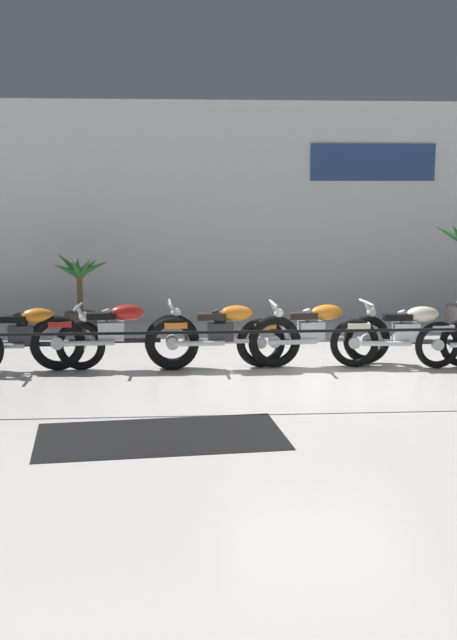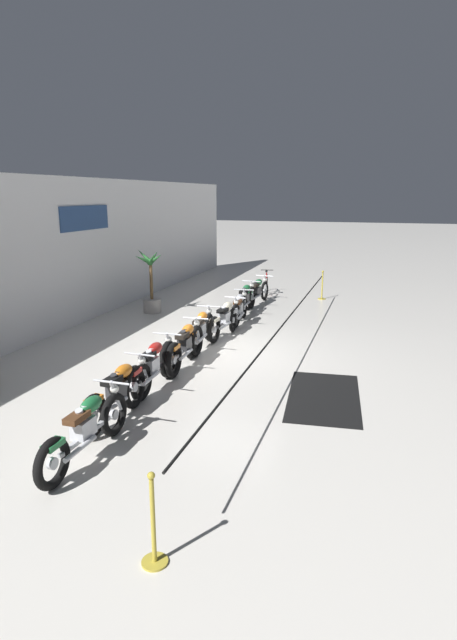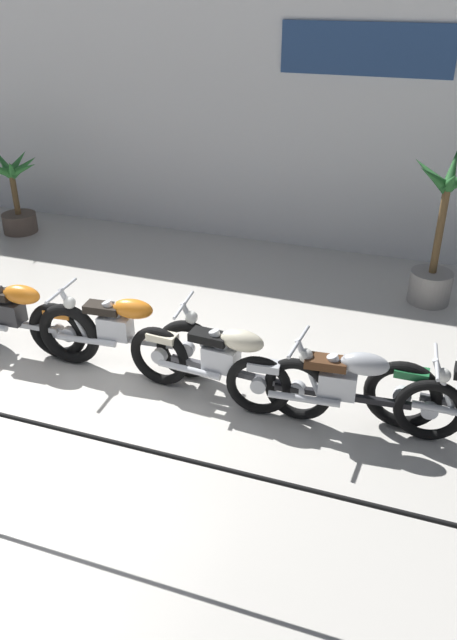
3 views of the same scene
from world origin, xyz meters
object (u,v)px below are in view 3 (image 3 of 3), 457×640
object	(u,v)px
motorcycle_orange_3	(13,318)
motorcycle_cream_5	(226,363)
motorcycle_silver_6	(344,388)
potted_palm_left_of_row	(436,249)
potted_palm_right_of_row	(15,196)
motorcycle_orange_4	(121,332)

from	to	relation	value
motorcycle_orange_3	motorcycle_cream_5	bearing A→B (deg)	-1.73
motorcycle_silver_6	potted_palm_left_of_row	distance (m)	3.20
motorcycle_cream_5	potted_palm_right_of_row	world-z (taller)	potted_palm_right_of_row
motorcycle_orange_4	motorcycle_silver_6	bearing A→B (deg)	-5.47
motorcycle_orange_3	potted_palm_left_of_row	bearing A→B (deg)	33.65
motorcycle_orange_3	motorcycle_silver_6	distance (m)	3.87
motorcycle_cream_5	potted_palm_left_of_row	size ratio (longest dim) A/B	1.09
motorcycle_orange_3	motorcycle_cream_5	xyz separation A→B (m)	(2.66, -0.08, -0.00)
motorcycle_cream_5	motorcycle_orange_3	bearing A→B (deg)	178.27
motorcycle_cream_5	potted_palm_left_of_row	world-z (taller)	potted_palm_left_of_row
motorcycle_orange_4	motorcycle_silver_6	distance (m)	2.56
motorcycle_orange_3	motorcycle_orange_4	xyz separation A→B (m)	(1.32, 0.14, -0.01)
motorcycle_silver_6	motorcycle_cream_5	bearing A→B (deg)	178.69
motorcycle_orange_3	potted_palm_right_of_row	xyz separation A→B (m)	(-2.41, 3.40, 0.18)
motorcycle_orange_4	potted_palm_right_of_row	xyz separation A→B (m)	(-3.73, 3.26, 0.19)
potted_palm_left_of_row	motorcycle_cream_5	bearing A→B (deg)	-121.09
motorcycle_orange_4	motorcycle_silver_6	size ratio (longest dim) A/B	0.98
potted_palm_right_of_row	motorcycle_orange_3	bearing A→B (deg)	-54.72
motorcycle_cream_5	motorcycle_silver_6	bearing A→B (deg)	-1.31
motorcycle_orange_4	potted_palm_right_of_row	size ratio (longest dim) A/B	1.57
motorcycle_orange_4	potted_palm_left_of_row	size ratio (longest dim) A/B	1.10
motorcycle_orange_3	potted_palm_left_of_row	xyz separation A→B (m)	(4.52, 3.01, 0.30)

